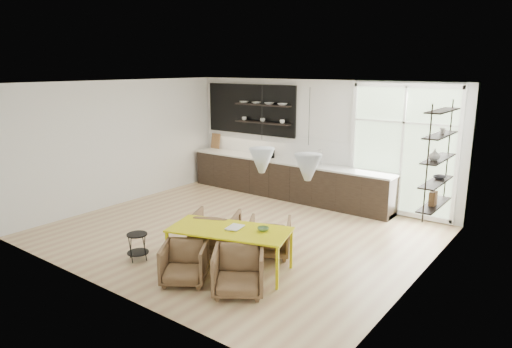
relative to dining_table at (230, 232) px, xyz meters
name	(u,v)px	position (x,y,z in m)	size (l,w,h in m)	color
room	(294,155)	(-0.39, 2.49, 0.81)	(7.02, 6.01, 2.91)	#DCBF8A
kitchen_run	(284,173)	(-1.67, 4.08, -0.05)	(5.54, 0.69, 2.75)	black
right_shelving	(438,162)	(2.38, 2.57, 1.00)	(0.26, 1.22, 1.90)	black
dining_table	(230,232)	(0.00, 0.00, 0.00)	(2.08, 1.39, 0.70)	#DCD508
armchair_back_left	(215,232)	(-0.71, 0.44, -0.29)	(0.77, 0.79, 0.72)	brown
armchair_back_right	(270,237)	(0.16, 0.88, -0.32)	(0.70, 0.72, 0.65)	brown
armchair_front_left	(184,263)	(-0.28, -0.74, -0.34)	(0.66, 0.68, 0.61)	brown
armchair_front_right	(239,271)	(0.59, -0.51, -0.31)	(0.72, 0.74, 0.67)	brown
wire_stool	(137,243)	(-1.51, -0.63, -0.35)	(0.37, 0.37, 0.46)	black
table_book	(229,226)	(-0.06, 0.05, 0.06)	(0.22, 0.30, 0.03)	white
table_bowl	(263,229)	(0.47, 0.25, 0.08)	(0.18, 0.18, 0.06)	#537A4A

